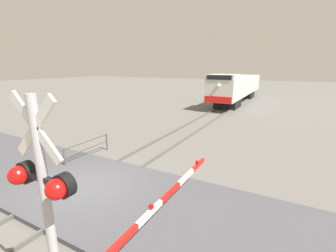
% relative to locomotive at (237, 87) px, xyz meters
% --- Properties ---
extents(ground_plane, '(160.00, 160.00, 0.00)m').
position_rel_locomotive_xyz_m(ground_plane, '(0.00, -25.57, -2.02)').
color(ground_plane, '#605E59').
extents(rail_track_left, '(0.08, 80.00, 0.15)m').
position_rel_locomotive_xyz_m(rail_track_left, '(-0.72, -25.57, -1.95)').
color(rail_track_left, '#59544C').
rests_on(rail_track_left, ground_plane).
extents(rail_track_right, '(0.08, 80.00, 0.15)m').
position_rel_locomotive_xyz_m(rail_track_right, '(0.72, -25.57, -1.95)').
color(rail_track_right, '#59544C').
rests_on(rail_track_right, ground_plane).
extents(road_surface, '(36.00, 4.80, 0.16)m').
position_rel_locomotive_xyz_m(road_surface, '(0.00, -25.57, -1.94)').
color(road_surface, '#47474C').
rests_on(road_surface, ground_plane).
extents(locomotive, '(2.87, 18.28, 3.82)m').
position_rel_locomotive_xyz_m(locomotive, '(0.00, 0.00, 0.00)').
color(locomotive, black).
rests_on(locomotive, ground_plane).
extents(crossing_signal, '(1.18, 0.33, 4.27)m').
position_rel_locomotive_xyz_m(crossing_signal, '(3.52, -29.42, 0.65)').
color(crossing_signal, '#ADADB2').
rests_on(crossing_signal, ground_plane).
extents(crossing_gate, '(0.36, 6.13, 1.33)m').
position_rel_locomotive_xyz_m(crossing_gate, '(3.75, -28.08, -1.19)').
color(crossing_gate, silver).
rests_on(crossing_gate, ground_plane).
extents(guard_railing, '(0.08, 2.87, 0.95)m').
position_rel_locomotive_xyz_m(guard_railing, '(-2.42, -23.33, -1.40)').
color(guard_railing, '#4C4742').
rests_on(guard_railing, ground_plane).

